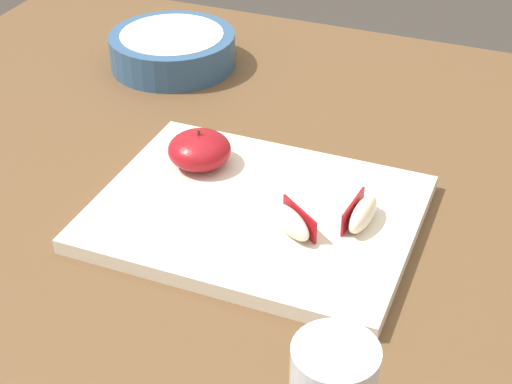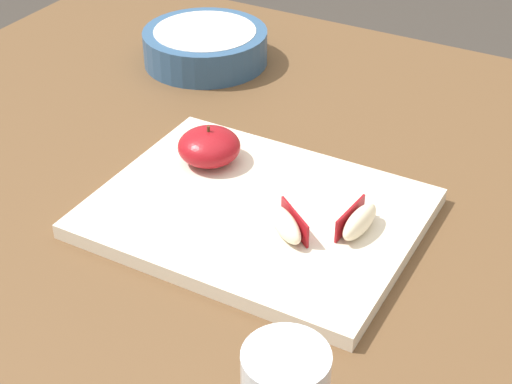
% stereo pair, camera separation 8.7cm
% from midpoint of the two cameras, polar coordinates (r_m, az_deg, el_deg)
% --- Properties ---
extents(dining_table, '(1.19, 0.99, 0.78)m').
position_cam_midpoint_polar(dining_table, '(1.02, 2.11, -4.24)').
color(dining_table, brown).
rests_on(dining_table, ground_plane).
extents(cutting_board, '(0.35, 0.27, 0.02)m').
position_cam_midpoint_polar(cutting_board, '(0.89, 2.81, -1.63)').
color(cutting_board, beige).
rests_on(cutting_board, dining_table).
extents(apple_half_skin_up, '(0.08, 0.08, 0.05)m').
position_cam_midpoint_polar(apple_half_skin_up, '(0.95, -0.77, 3.21)').
color(apple_half_skin_up, maroon).
rests_on(apple_half_skin_up, cutting_board).
extents(apple_wedge_front, '(0.06, 0.06, 0.03)m').
position_cam_midpoint_polar(apple_wedge_front, '(0.83, 5.14, -2.42)').
color(apple_wedge_front, beige).
rests_on(apple_wedge_front, cutting_board).
extents(apple_wedge_right, '(0.03, 0.07, 0.03)m').
position_cam_midpoint_polar(apple_wedge_right, '(0.85, 10.32, -2.20)').
color(apple_wedge_right, beige).
rests_on(apple_wedge_right, cutting_board).
extents(ceramic_fruit_bowl, '(0.19, 0.19, 0.05)m').
position_cam_midpoint_polar(ceramic_fruit_bowl, '(1.23, -1.61, 10.44)').
color(ceramic_fruit_bowl, '#2D517A').
rests_on(ceramic_fruit_bowl, dining_table).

